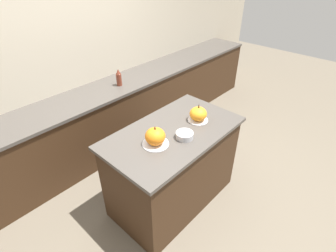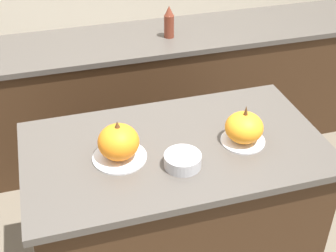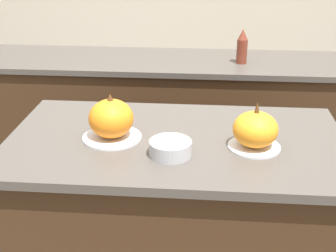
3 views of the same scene
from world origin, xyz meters
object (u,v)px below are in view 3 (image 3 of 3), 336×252
(pumpkin_cake_right, at_px, (255,131))
(pumpkin_cake_left, at_px, (111,120))
(bottle_tall, at_px, (242,47))
(mixing_bowl, at_px, (170,148))

(pumpkin_cake_right, bearing_deg, pumpkin_cake_left, 176.11)
(bottle_tall, height_order, mixing_bowl, bottle_tall)
(mixing_bowl, bearing_deg, pumpkin_cake_right, 15.83)
(bottle_tall, distance_m, mixing_bowl, 1.41)
(pumpkin_cake_right, relative_size, bottle_tall, 0.93)
(mixing_bowl, bearing_deg, bottle_tall, 75.95)
(bottle_tall, xyz_separation_m, mixing_bowl, (-0.34, -1.36, -0.05))
(pumpkin_cake_left, bearing_deg, mixing_bowl, -27.49)
(pumpkin_cake_left, relative_size, mixing_bowl, 1.49)
(pumpkin_cake_right, bearing_deg, mixing_bowl, -164.17)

